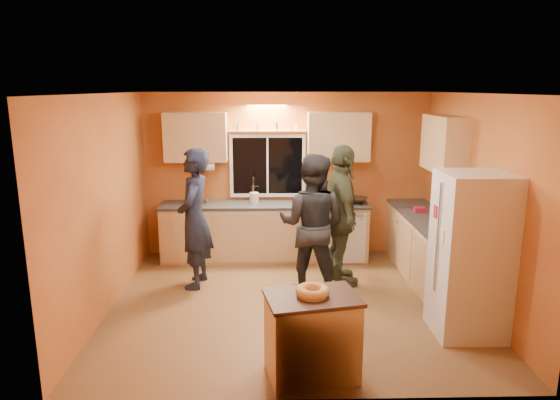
{
  "coord_description": "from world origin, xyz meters",
  "views": [
    {
      "loc": [
        -0.3,
        -5.86,
        2.67
      ],
      "look_at": [
        -0.14,
        0.4,
        1.25
      ],
      "focal_mm": 32.0,
      "sensor_mm": 36.0,
      "label": 1
    }
  ],
  "objects_px": {
    "island": "(312,336)",
    "person_left": "(195,219)",
    "refrigerator": "(471,255)",
    "person_center": "(312,225)",
    "person_right": "(341,216)"
  },
  "relations": [
    {
      "from": "refrigerator",
      "to": "person_right",
      "type": "bearing_deg",
      "value": 129.42
    },
    {
      "from": "refrigerator",
      "to": "person_left",
      "type": "xyz_separation_m",
      "value": [
        -3.17,
        1.43,
        0.05
      ]
    },
    {
      "from": "island",
      "to": "person_left",
      "type": "height_order",
      "value": "person_left"
    },
    {
      "from": "person_left",
      "to": "island",
      "type": "bearing_deg",
      "value": 36.4
    },
    {
      "from": "island",
      "to": "refrigerator",
      "type": "bearing_deg",
      "value": 13.7
    },
    {
      "from": "refrigerator",
      "to": "person_center",
      "type": "bearing_deg",
      "value": 144.27
    },
    {
      "from": "island",
      "to": "person_left",
      "type": "relative_size",
      "value": 0.49
    },
    {
      "from": "island",
      "to": "person_right",
      "type": "xyz_separation_m",
      "value": [
        0.59,
        2.28,
        0.56
      ]
    },
    {
      "from": "island",
      "to": "person_right",
      "type": "bearing_deg",
      "value": 64.21
    },
    {
      "from": "island",
      "to": "person_left",
      "type": "bearing_deg",
      "value": 110.32
    },
    {
      "from": "refrigerator",
      "to": "person_center",
      "type": "relative_size",
      "value": 0.97
    },
    {
      "from": "refrigerator",
      "to": "person_right",
      "type": "xyz_separation_m",
      "value": [
        -1.19,
        1.45,
        0.07
      ]
    },
    {
      "from": "refrigerator",
      "to": "person_center",
      "type": "height_order",
      "value": "person_center"
    },
    {
      "from": "person_left",
      "to": "person_center",
      "type": "distance_m",
      "value": 1.57
    },
    {
      "from": "island",
      "to": "person_center",
      "type": "distance_m",
      "value": 2.07
    }
  ]
}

